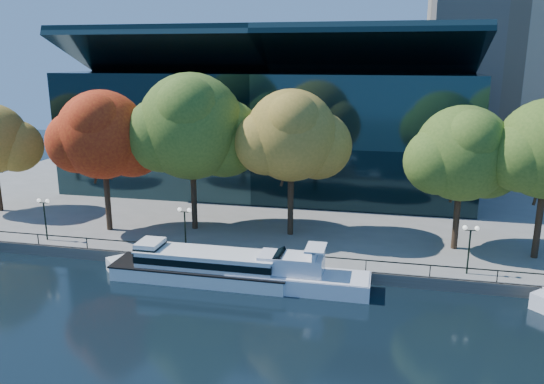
% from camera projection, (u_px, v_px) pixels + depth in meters
% --- Properties ---
extents(ground, '(160.00, 160.00, 0.00)m').
position_uv_depth(ground, '(236.00, 288.00, 42.23)').
color(ground, black).
rests_on(ground, ground).
extents(promenade, '(90.00, 67.08, 1.00)m').
position_uv_depth(promenade, '(306.00, 181.00, 76.53)').
color(promenade, slate).
rests_on(promenade, ground).
extents(railing, '(88.20, 0.08, 0.99)m').
position_uv_depth(railing, '(247.00, 251.00, 44.83)').
color(railing, black).
rests_on(railing, promenade).
extents(convention_building, '(50.00, 24.57, 21.43)m').
position_uv_depth(convention_building, '(272.00, 129.00, 71.02)').
color(convention_building, black).
rests_on(convention_building, ground).
extents(tour_boat, '(16.17, 3.61, 3.07)m').
position_uv_depth(tour_boat, '(196.00, 265.00, 43.52)').
color(tour_boat, silver).
rests_on(tour_boat, ground).
extents(cruiser_near, '(12.52, 3.22, 3.63)m').
position_uv_depth(cruiser_near, '(292.00, 275.00, 41.96)').
color(cruiser_near, silver).
rests_on(cruiser_near, ground).
extents(tree_1, '(10.74, 8.80, 13.90)m').
position_uv_depth(tree_1, '(104.00, 137.00, 50.93)').
color(tree_1, black).
rests_on(tree_1, promenade).
extents(tree_2, '(12.87, 10.55, 15.50)m').
position_uv_depth(tree_2, '(193.00, 129.00, 51.09)').
color(tree_2, black).
rests_on(tree_2, promenade).
extents(tree_3, '(10.82, 8.88, 14.07)m').
position_uv_depth(tree_3, '(293.00, 138.00, 49.51)').
color(tree_3, black).
rests_on(tree_3, promenade).
extents(tree_4, '(10.45, 8.57, 12.92)m').
position_uv_depth(tree_4, '(464.00, 156.00, 45.96)').
color(tree_4, black).
rests_on(tree_4, promenade).
extents(lamp_0, '(1.26, 0.36, 4.03)m').
position_uv_depth(lamp_0, '(44.00, 210.00, 49.63)').
color(lamp_0, black).
rests_on(lamp_0, promenade).
extents(lamp_1, '(1.26, 0.36, 4.03)m').
position_uv_depth(lamp_1, '(185.00, 219.00, 46.73)').
color(lamp_1, black).
rests_on(lamp_1, promenade).
extents(lamp_2, '(1.26, 0.36, 4.03)m').
position_uv_depth(lamp_2, '(470.00, 238.00, 41.79)').
color(lamp_2, black).
rests_on(lamp_2, promenade).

